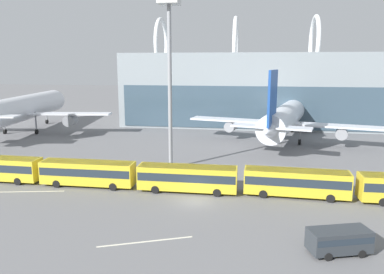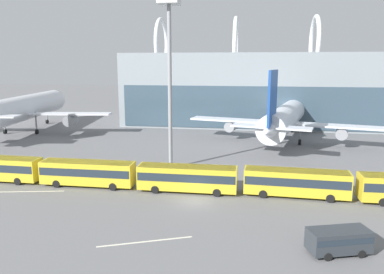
# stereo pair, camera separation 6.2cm
# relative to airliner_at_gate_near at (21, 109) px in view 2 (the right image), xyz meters

# --- Properties ---
(ground_plane) EXTENTS (440.00, 440.00, 0.00)m
(ground_plane) POSITION_rel_airliner_at_gate_near_xyz_m (45.82, -36.99, -5.67)
(ground_plane) COLOR slate
(airliner_at_gate_near) EXTENTS (41.62, 44.28, 15.31)m
(airliner_at_gate_near) POSITION_rel_airliner_at_gate_near_xyz_m (0.00, 0.00, 0.00)
(airliner_at_gate_near) COLOR silver
(airliner_at_gate_near) RESTS_ON ground_plane
(airliner_at_gate_far) EXTENTS (38.85, 39.06, 14.89)m
(airliner_at_gate_far) POSITION_rel_airliner_at_gate_near_xyz_m (58.83, -1.28, -0.63)
(airliner_at_gate_far) COLOR silver
(airliner_at_gate_far) RESTS_ON ground_plane
(shuttle_bus_2) EXTENTS (12.43, 2.82, 3.32)m
(shuttle_bus_2) POSITION_rel_airliner_at_gate_near_xyz_m (31.12, -33.57, -3.73)
(shuttle_bus_2) COLOR gold
(shuttle_bus_2) RESTS_ON ground_plane
(shuttle_bus_3) EXTENTS (12.43, 2.83, 3.32)m
(shuttle_bus_3) POSITION_rel_airliner_at_gate_near_xyz_m (44.40, -33.73, -3.73)
(shuttle_bus_3) COLOR gold
(shuttle_bus_3) RESTS_ON ground_plane
(shuttle_bus_4) EXTENTS (12.51, 3.17, 3.32)m
(shuttle_bus_4) POSITION_rel_airliner_at_gate_near_xyz_m (57.69, -33.46, -3.73)
(shuttle_bus_4) COLOR gold
(shuttle_bus_4) RESTS_ON ground_plane
(service_van_foreground) EXTENTS (5.61, 3.68, 2.15)m
(service_van_foreground) POSITION_rel_airliner_at_gate_near_xyz_m (59.75, -47.09, -4.40)
(service_van_foreground) COLOR #2D3338
(service_van_foreground) RESTS_ON ground_plane
(floodlight_mast) EXTENTS (3.00, 3.00, 24.92)m
(floodlight_mast) POSITION_rel_airliner_at_gate_near_xyz_m (40.05, -23.41, 11.96)
(floodlight_mast) COLOR gray
(floodlight_mast) RESTS_ON ground_plane
(lane_stripe_0) EXTENTS (8.46, 1.98, 0.01)m
(lane_stripe_0) POSITION_rel_airliner_at_gate_near_xyz_m (24.70, -36.83, -5.67)
(lane_stripe_0) COLOR silver
(lane_stripe_0) RESTS_ON ground_plane
(lane_stripe_3) EXTENTS (8.15, 3.54, 0.01)m
(lane_stripe_3) POSITION_rel_airliner_at_gate_near_xyz_m (42.91, -47.63, -5.67)
(lane_stripe_3) COLOR silver
(lane_stripe_3) RESTS_ON ground_plane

